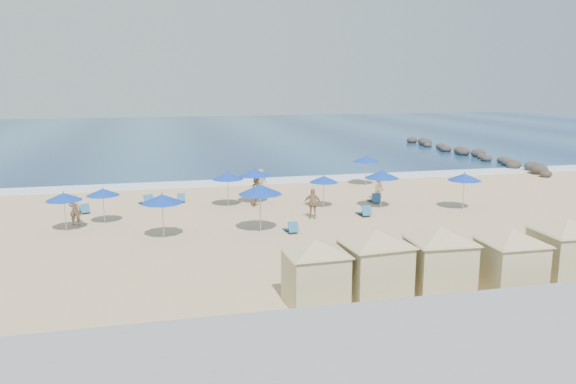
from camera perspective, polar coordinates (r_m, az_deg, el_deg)
The scene contains 32 objects.
ground at distance 29.81m, azimuth 2.70°, elevation -4.16°, with size 160.00×160.00×0.00m, color tan.
ocean at distance 83.34m, azimuth -7.91°, elevation 5.84°, with size 160.00×80.00×0.06m, color navy.
surf_line at distance 44.53m, azimuth -2.85°, elevation 1.12°, with size 160.00×2.50×0.08m, color white.
seawall at distance 17.80m, azimuth 15.21°, elevation -13.42°, with size 160.00×6.10×1.22m.
rock_jetty at distance 61.95m, azimuth 17.85°, elevation 3.80°, with size 2.56×26.66×0.96m.
trash_bin at distance 24.35m, azimuth 3.46°, elevation -6.77°, with size 0.83×0.83×0.83m, color black.
cabana_0 at distance 20.07m, azimuth 2.79°, elevation -7.31°, with size 4.36×4.36×2.74m.
cabana_1 at distance 20.84m, azimuth 8.80°, elevation -6.38°, with size 4.68×4.68×2.94m.
cabana_2 at distance 21.82m, azimuth 15.13°, elevation -5.88°, with size 4.63×4.63×2.91m.
cabana_3 at distance 22.80m, azimuth 21.69°, elevation -5.77°, with size 4.42×4.42×2.77m.
cabana_4 at distance 24.77m, azimuth 26.38°, elevation -4.61°, with size 4.66×4.66×2.93m.
umbrella_0 at distance 32.88m, azimuth -18.31°, elevation -0.00°, with size 1.84×1.84×2.10m.
umbrella_1 at distance 31.92m, azimuth -21.82°, elevation -0.44°, with size 1.92×1.92×2.18m.
umbrella_2 at distance 28.92m, azimuth -12.68°, elevation -0.67°, with size 2.11×2.11×2.40m.
umbrella_3 at distance 35.60m, azimuth -6.14°, elevation 1.63°, with size 2.01×2.01×2.29m.
umbrella_4 at distance 36.35m, azimuth -3.35°, elevation 1.99°, with size 2.08×2.08×2.37m.
umbrella_5 at distance 29.40m, azimuth -2.85°, elevation 0.26°, with size 2.35×2.35×2.67m.
umbrella_6 at distance 35.17m, azimuth 3.66°, elevation 1.32°, with size 1.87×1.87×2.12m.
umbrella_7 at distance 43.05m, azimuth 7.98°, elevation 3.36°, with size 2.07×2.07×2.35m.
umbrella_8 at distance 35.39m, azimuth 9.51°, elevation 1.77°, with size 2.19×2.19×2.50m.
umbrella_9 at distance 36.29m, azimuth 17.49°, elevation 1.47°, with size 2.09×2.09×2.37m.
beach_chair_0 at distance 36.19m, azimuth -20.00°, elevation -1.69°, with size 0.83×1.25×0.63m.
beach_chair_1 at distance 37.30m, azimuth -14.14°, elevation -0.90°, with size 1.08×1.50×0.76m.
beach_chair_2 at distance 37.77m, azimuth -10.81°, elevation -0.67°, with size 0.57×1.19×0.64m.
beach_chair_3 at distance 29.78m, azimuth 0.34°, elevation -3.71°, with size 0.64×1.25×0.67m.
beach_chair_4 at distance 33.64m, azimuth 7.76°, elevation -2.01°, with size 0.62×1.30×0.71m.
beach_chair_5 at distance 37.28m, azimuth 8.81°, elevation -0.72°, with size 0.64×1.32×0.71m.
beachgoer_0 at distance 33.31m, azimuth -20.83°, elevation -1.70°, with size 0.63×0.42×1.74m, color #A27E5A.
beachgoer_1 at distance 35.97m, azimuth -3.19°, elevation 0.04°, with size 0.89×0.69×1.83m, color #A27E5A.
beachgoer_2 at distance 32.61m, azimuth 2.49°, elevation -1.17°, with size 1.05×0.44×1.79m, color #A27E5A.
beachgoer_3 at distance 37.98m, azimuth 9.23°, elevation 0.49°, with size 1.16×0.66×1.79m, color #A27E5A.
beachgoer_4 at distance 39.45m, azimuth -2.80°, elevation 1.05°, with size 0.89×0.58×1.81m, color #A27E5A.
Camera 1 is at (-8.04, -27.56, 8.02)m, focal length 35.00 mm.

